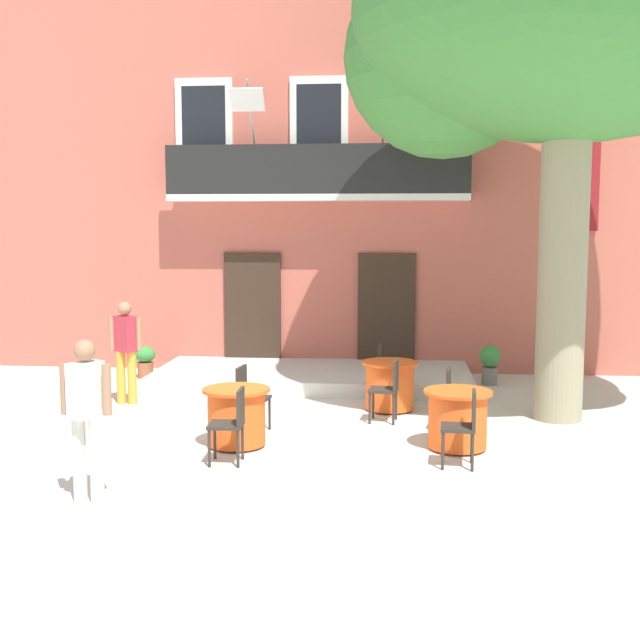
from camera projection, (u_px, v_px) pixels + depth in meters
name	position (u px, v px, depth m)	size (l,w,h in m)	color
ground_plane	(274.00, 437.00, 10.88)	(120.00, 120.00, 0.00)	beige
building_facade	(328.00, 182.00, 17.33)	(13.00, 5.09, 7.50)	#BC5B4C
entrance_step_platform	(313.00, 377.00, 14.55)	(5.61, 2.52, 0.25)	silver
plane_tree	(564.00, 20.00, 11.28)	(6.28, 5.51, 7.66)	gray
cafe_table_near_tree	(390.00, 385.00, 12.41)	(0.86, 0.86, 0.76)	#EA561E
cafe_chair_near_tree_0	(389.00, 386.00, 11.65)	(0.44, 0.44, 0.91)	#2D2823
cafe_chair_near_tree_1	(386.00, 368.00, 13.14)	(0.40, 0.40, 0.91)	#2D2823
cafe_table_middle	(236.00, 416.00, 10.38)	(0.86, 0.86, 0.76)	#EA561E
cafe_chair_middle_0	(232.00, 420.00, 9.62)	(0.41, 0.41, 0.91)	#2D2823
cafe_chair_middle_1	(249.00, 394.00, 11.11)	(0.45, 0.45, 0.91)	#2D2823
cafe_table_front	(458.00, 419.00, 10.24)	(0.86, 0.86, 0.76)	#EA561E
cafe_chair_front_0	(456.00, 396.00, 10.97)	(0.45, 0.45, 0.91)	#2D2823
cafe_chair_front_1	(465.00, 423.00, 9.48)	(0.43, 0.43, 0.91)	#2D2823
ground_planter_left	(145.00, 360.00, 15.04)	(0.38, 0.38, 0.59)	#995638
ground_planter_right	(490.00, 363.00, 14.41)	(0.36, 0.36, 0.71)	slate
pedestrian_near_entrance	(126.00, 346.00, 12.80)	(0.53, 0.36, 1.64)	gold
pedestrian_by_tree	(86.00, 411.00, 8.19)	(0.53, 0.40, 1.70)	silver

